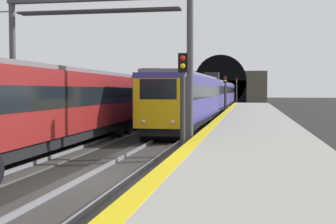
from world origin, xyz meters
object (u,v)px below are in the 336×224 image
train_main_approaching (211,95)px  railway_signal_far (237,88)px  railway_signal_near (183,98)px  overhead_signal_gantry (98,34)px  train_adjacent_platform (119,99)px  railway_signal_mid (225,92)px

train_main_approaching → railway_signal_far: railway_signal_far is taller
railway_signal_near → railway_signal_far: 72.52m
train_main_approaching → overhead_signal_gantry: (-33.53, 2.14, 3.01)m
train_main_approaching → train_adjacent_platform: bearing=-9.3°
train_main_approaching → train_adjacent_platform: train_main_approaching is taller
railway_signal_far → railway_signal_mid: bearing=0.0°
overhead_signal_gantry → railway_signal_mid: bearing=-7.5°
railway_signal_mid → railway_signal_near: bearing=0.0°
train_adjacent_platform → railway_signal_near: 13.31m
railway_signal_near → railway_signal_mid: size_ratio=0.99×
railway_signal_mid → overhead_signal_gantry: size_ratio=0.52×
train_adjacent_platform → overhead_signal_gantry: size_ratio=4.93×
train_main_approaching → overhead_signal_gantry: 33.73m
train_main_approaching → railway_signal_far: bearing=178.5°
train_adjacent_platform → railway_signal_mid: bearing=161.8°
railway_signal_far → train_main_approaching: bearing=-2.7°
train_main_approaching → railway_signal_far: 37.71m
railway_signal_near → overhead_signal_gantry: (1.33, 3.91, 2.73)m
train_adjacent_platform → railway_signal_far: (60.67, -6.05, 0.93)m
train_main_approaching → railway_signal_mid: train_main_approaching is taller
train_main_approaching → railway_signal_mid: bearing=25.8°
railway_signal_near → railway_signal_far: size_ratio=0.82×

